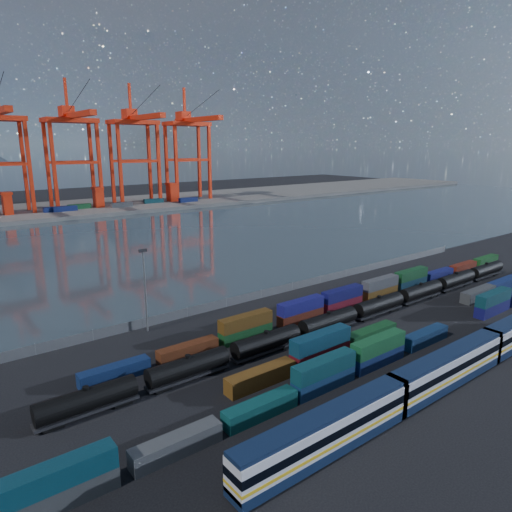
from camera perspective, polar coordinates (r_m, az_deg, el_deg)
ground at (r=90.74m, az=11.76°, el=-9.75°), size 700.00×700.00×0.00m
harbor_water at (r=174.66m, az=-15.13°, el=1.46°), size 700.00×700.00×0.00m
far_quay at (r=273.43m, az=-23.69°, el=5.29°), size 700.00×70.00×2.00m
passenger_train at (r=76.51m, az=22.89°, el=-12.84°), size 79.08×3.34×5.74m
container_row_south at (r=85.26m, az=17.93°, el=-10.31°), size 139.58×2.32×4.95m
container_row_mid at (r=106.09m, az=21.84°, el=-6.03°), size 115.29×2.46×5.23m
container_row_north at (r=106.71m, az=12.26°, el=-5.00°), size 127.71×2.27×4.83m
tanker_string at (r=96.30m, az=12.25°, el=-6.99°), size 122.47×3.00×4.29m
waterfront_fence at (r=109.30m, az=0.64°, el=-4.78°), size 160.12×0.12×2.20m
yard_light_mast at (r=90.45m, az=-13.71°, el=-3.65°), size 1.60×0.40×16.60m
gantry_cranes at (r=262.94m, az=-25.82°, el=13.94°), size 201.78×51.42×69.64m
quay_containers at (r=256.65m, az=-25.31°, el=5.17°), size 172.58×10.99×2.60m
straddle_carriers at (r=262.39m, az=-23.82°, el=6.47°), size 140.00×7.00×11.10m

